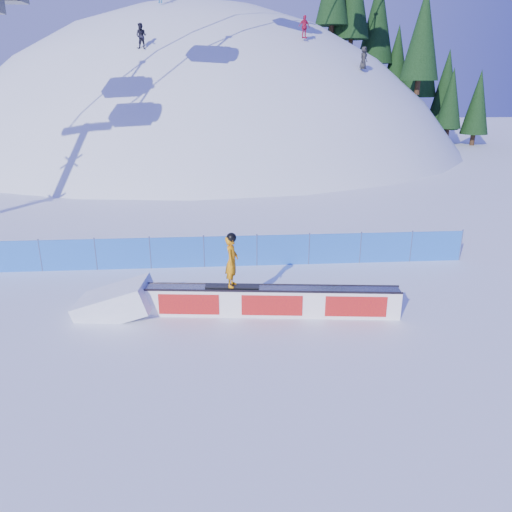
{
  "coord_description": "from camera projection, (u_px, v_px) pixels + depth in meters",
  "views": [
    {
      "loc": [
        1.62,
        -13.33,
        6.73
      ],
      "look_at": [
        2.76,
        1.74,
        1.37
      ],
      "focal_mm": 35.0,
      "sensor_mm": 36.0,
      "label": 1
    }
  ],
  "objects": [
    {
      "name": "rail_box",
      "position": [
        272.0,
        301.0,
        14.94
      ],
      "size": [
        7.61,
        1.34,
        0.91
      ],
      "rotation": [
        0.0,
        0.0,
        -0.11
      ],
      "color": "white",
      "rests_on": "ground"
    },
    {
      "name": "snowboarder",
      "position": [
        232.0,
        261.0,
        14.54
      ],
      "size": [
        1.63,
        0.64,
        1.68
      ],
      "rotation": [
        0.0,
        0.0,
        1.32
      ],
      "color": "black",
      "rests_on": "rail_box"
    },
    {
      "name": "distant_skiers",
      "position": [
        228.0,
        23.0,
        38.62
      ],
      "size": [
        17.61,
        9.78,
        6.94
      ],
      "color": "black",
      "rests_on": "ground"
    },
    {
      "name": "snow_ramp",
      "position": [
        116.0,
        313.0,
        15.23
      ],
      "size": [
        2.49,
        1.71,
        1.46
      ],
      "primitive_type": null,
      "rotation": [
        0.0,
        -0.31,
        -0.11
      ],
      "color": "white",
      "rests_on": "ground"
    },
    {
      "name": "snow_hill",
      "position": [
        208.0,
        296.0,
        60.15
      ],
      "size": [
        64.0,
        64.0,
        64.0
      ],
      "color": "white",
      "rests_on": "ground"
    },
    {
      "name": "treeline",
      "position": [
        400.0,
        27.0,
        50.29
      ],
      "size": [
        19.35,
        13.17,
        20.99
      ],
      "color": "#362315",
      "rests_on": "ground"
    },
    {
      "name": "ground",
      "position": [
        167.0,
        322.0,
        14.66
      ],
      "size": [
        160.0,
        160.0,
        0.0
      ],
      "primitive_type": "plane",
      "color": "white",
      "rests_on": "ground"
    },
    {
      "name": "safety_fence",
      "position": [
        177.0,
        252.0,
        18.69
      ],
      "size": [
        22.05,
        0.05,
        1.3
      ],
      "color": "blue",
      "rests_on": "ground"
    }
  ]
}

